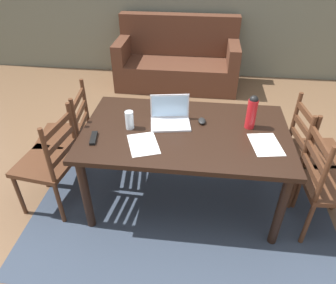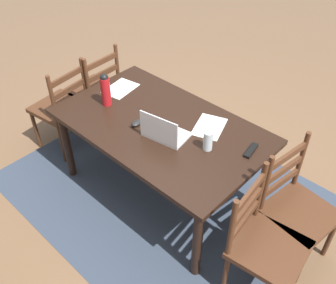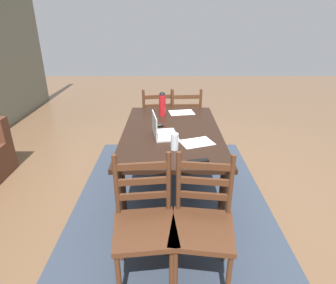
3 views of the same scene
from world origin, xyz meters
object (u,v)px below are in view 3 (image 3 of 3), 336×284
at_px(chair_right_far, 157,120).
at_px(tv_remote, 198,161).
at_px(chair_right_near, 185,120).
at_px(water_bottle, 162,103).
at_px(laptop, 161,130).
at_px(chair_left_far, 145,225).
at_px(dining_table, 172,138).
at_px(computer_mouse, 159,125).
at_px(chair_left_near, 202,225).
at_px(drinking_glass, 175,142).

bearing_deg(chair_right_far, tv_remote, -167.50).
relative_size(chair_right_far, tv_remote, 5.59).
height_order(chair_right_near, chair_right_far, same).
bearing_deg(chair_right_near, water_bottle, 153.11).
height_order(chair_right_far, laptop, laptop).
relative_size(chair_left_far, laptop, 2.70).
bearing_deg(dining_table, water_bottle, 11.60).
relative_size(laptop, computer_mouse, 3.52).
distance_m(chair_left_near, water_bottle, 1.71).
bearing_deg(chair_right_near, chair_right_far, 89.96).
xyz_separation_m(chair_left_near, chair_right_far, (2.24, 0.40, 0.00)).
bearing_deg(laptop, water_bottle, -0.31).
bearing_deg(chair_right_near, chair_left_near, -179.92).
bearing_deg(chair_right_near, drinking_glass, 173.35).
xyz_separation_m(chair_left_far, drinking_glass, (0.67, -0.22, 0.36)).
bearing_deg(water_bottle, drinking_glass, -172.63).
xyz_separation_m(laptop, water_bottle, (0.65, -0.00, 0.09)).
relative_size(dining_table, drinking_glass, 10.99).
bearing_deg(chair_left_near, laptop, 17.77).
bearing_deg(drinking_glass, computer_mouse, 14.63).
relative_size(dining_table, chair_right_near, 1.75).
height_order(chair_left_far, chair_right_far, same).
distance_m(chair_left_near, laptop, 1.08).
distance_m(dining_table, tv_remote, 0.73).
xyz_separation_m(chair_left_near, laptop, (0.98, 0.31, 0.34)).
bearing_deg(drinking_glass, dining_table, 2.47).
bearing_deg(chair_left_near, water_bottle, 10.79).
bearing_deg(computer_mouse, drinking_glass, -171.86).
xyz_separation_m(chair_left_near, tv_remote, (0.42, -0.00, 0.29)).
height_order(chair_right_near, drinking_glass, chair_right_near).
bearing_deg(water_bottle, dining_table, -168.40).
height_order(laptop, computer_mouse, laptop).
bearing_deg(tv_remote, chair_right_near, -10.01).
bearing_deg(chair_right_far, drinking_glass, -172.23).
relative_size(chair_left_far, computer_mouse, 9.50).
relative_size(dining_table, computer_mouse, 16.59).
relative_size(computer_mouse, tv_remote, 0.59).
distance_m(chair_right_near, chair_left_far, 2.27).
relative_size(drinking_glass, tv_remote, 0.89).
bearing_deg(chair_right_far, chair_left_near, -169.86).
distance_m(dining_table, computer_mouse, 0.21).
distance_m(drinking_glass, computer_mouse, 0.60).
height_order(chair_left_far, water_bottle, water_bottle).
relative_size(chair_left_near, water_bottle, 3.34).
height_order(drinking_glass, computer_mouse, drinking_glass).
height_order(laptop, drinking_glass, laptop).
relative_size(dining_table, chair_right_far, 1.75).
bearing_deg(tv_remote, chair_left_far, 125.44).
bearing_deg(chair_left_far, laptop, -5.61).
bearing_deg(water_bottle, chair_right_far, 8.40).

